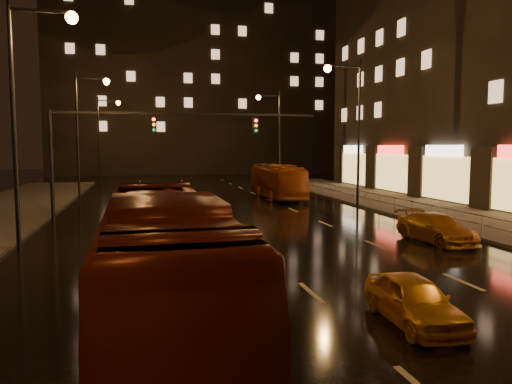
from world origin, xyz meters
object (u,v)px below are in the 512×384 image
taxi_far (436,228)px  bus_red (164,261)px  bus_curb (277,181)px  taxi_near (414,300)px

taxi_far → bus_red: bearing=-152.0°
bus_curb → taxi_near: bus_curb is taller
taxi_far → taxi_near: bearing=-130.0°
bus_red → bus_curb: bearing=68.6°
bus_curb → taxi_near: (-4.47, -28.70, -0.79)m
bus_red → taxi_near: 5.98m
bus_curb → taxi_near: 29.06m
bus_curb → taxi_far: (1.90, -19.70, -0.74)m
bus_red → taxi_far: bus_red is taller
taxi_near → bus_curb: bearing=84.2°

